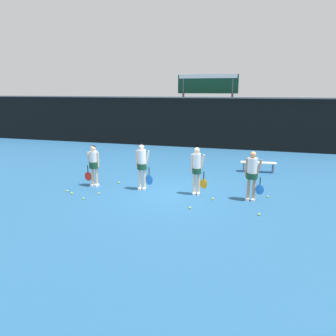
{
  "coord_description": "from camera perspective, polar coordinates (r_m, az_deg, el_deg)",
  "views": [
    {
      "loc": [
        3.21,
        -11.28,
        3.76
      ],
      "look_at": [
        -0.04,
        -0.01,
        0.94
      ],
      "focal_mm": 35.0,
      "sensor_mm": 36.0,
      "label": 1
    }
  ],
  "objects": [
    {
      "name": "tennis_ball_6",
      "position": [
        10.51,
        15.6,
        -7.77
      ],
      "size": [
        0.07,
        0.07,
        0.07
      ],
      "primitive_type": "sphere",
      "color": "#CCE033",
      "rests_on": "ground_plane"
    },
    {
      "name": "tennis_ball_10",
      "position": [
        12.3,
        14.68,
        -4.57
      ],
      "size": [
        0.07,
        0.07,
        0.07
      ],
      "primitive_type": "sphere",
      "color": "#CCE033",
      "rests_on": "ground_plane"
    },
    {
      "name": "tennis_ball_2",
      "position": [
        10.7,
        3.86,
        -6.92
      ],
      "size": [
        0.06,
        0.06,
        0.06
      ],
      "primitive_type": "sphere",
      "color": "#CCE033",
      "rests_on": "ground_plane"
    },
    {
      "name": "player_1",
      "position": [
        12.42,
        -4.54,
        0.86
      ],
      "size": [
        0.65,
        0.36,
        1.78
      ],
      "rotation": [
        0.0,
        0.0,
        0.15
      ],
      "color": "beige",
      "rests_on": "ground_plane"
    },
    {
      "name": "bench_courtside",
      "position": [
        15.78,
        15.47,
        0.73
      ],
      "size": [
        1.64,
        0.51,
        0.47
      ],
      "rotation": [
        0.0,
        0.0,
        0.09
      ],
      "color": "silver",
      "rests_on": "ground_plane"
    },
    {
      "name": "fence_windscreen",
      "position": [
        21.49,
        7.5,
        7.81
      ],
      "size": [
        60.0,
        0.08,
        3.3
      ],
      "color": "black",
      "rests_on": "ground_plane"
    },
    {
      "name": "tennis_ball_4",
      "position": [
        12.93,
        -17.17,
        -3.85
      ],
      "size": [
        0.07,
        0.07,
        0.07
      ],
      "primitive_type": "sphere",
      "color": "#CCE033",
      "rests_on": "ground_plane"
    },
    {
      "name": "tennis_ball_5",
      "position": [
        12.34,
        -11.95,
        -4.36
      ],
      "size": [
        0.07,
        0.07,
        0.07
      ],
      "primitive_type": "sphere",
      "color": "#CCE033",
      "rests_on": "ground_plane"
    },
    {
      "name": "tennis_ball_7",
      "position": [
        11.61,
        7.79,
        -5.34
      ],
      "size": [
        0.07,
        0.07,
        0.07
      ],
      "primitive_type": "sphere",
      "color": "#CCE033",
      "rests_on": "ground_plane"
    },
    {
      "name": "player_2",
      "position": [
        11.83,
        5.06,
        0.09
      ],
      "size": [
        0.6,
        0.34,
        1.76
      ],
      "rotation": [
        0.0,
        0.0,
        0.21
      ],
      "color": "beige",
      "rests_on": "ground_plane"
    },
    {
      "name": "scoreboard",
      "position": [
        22.27,
        6.89,
        13.29
      ],
      "size": [
        3.98,
        0.15,
        4.71
      ],
      "color": "#515156",
      "rests_on": "ground_plane"
    },
    {
      "name": "ground_plane",
      "position": [
        12.32,
        0.19,
        -4.26
      ],
      "size": [
        140.0,
        140.0,
        0.0
      ],
      "primitive_type": "plane",
      "color": "#235684"
    },
    {
      "name": "player_3",
      "position": [
        11.52,
        14.47,
        -0.64
      ],
      "size": [
        0.66,
        0.39,
        1.73
      ],
      "rotation": [
        0.0,
        0.0,
        -0.13
      ],
      "color": "tan",
      "rests_on": "ground_plane"
    },
    {
      "name": "player_0",
      "position": [
        13.19,
        -12.82,
        0.97
      ],
      "size": [
        0.68,
        0.38,
        1.65
      ],
      "rotation": [
        0.0,
        0.0,
        -0.07
      ],
      "color": "beige",
      "rests_on": "ground_plane"
    },
    {
      "name": "tennis_ball_8",
      "position": [
        14.74,
        -13.48,
        -1.51
      ],
      "size": [
        0.07,
        0.07,
        0.07
      ],
      "primitive_type": "sphere",
      "color": "#CCE033",
      "rests_on": "ground_plane"
    },
    {
      "name": "tennis_ball_11",
      "position": [
        12.61,
        -16.41,
        -4.24
      ],
      "size": [
        0.07,
        0.07,
        0.07
      ],
      "primitive_type": "sphere",
      "color": "#CCE033",
      "rests_on": "ground_plane"
    },
    {
      "name": "tennis_ball_1",
      "position": [
        12.25,
        16.98,
        -4.8
      ],
      "size": [
        0.07,
        0.07,
        0.07
      ],
      "primitive_type": "sphere",
      "color": "#CCE033",
      "rests_on": "ground_plane"
    },
    {
      "name": "tennis_ball_0",
      "position": [
        11.91,
        -14.51,
        -5.16
      ],
      "size": [
        0.07,
        0.07,
        0.07
      ],
      "primitive_type": "sphere",
      "color": "#CCE033",
      "rests_on": "ground_plane"
    },
    {
      "name": "tennis_ball_3",
      "position": [
        13.6,
        -8.52,
        -2.53
      ],
      "size": [
        0.07,
        0.07,
        0.07
      ],
      "primitive_type": "sphere",
      "color": "#CCE033",
      "rests_on": "ground_plane"
    },
    {
      "name": "tennis_ball_9",
      "position": [
        14.13,
        -12.43,
        -2.1
      ],
      "size": [
        0.07,
        0.07,
        0.07
      ],
      "primitive_type": "sphere",
      "color": "#CCE033",
      "rests_on": "ground_plane"
    }
  ]
}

